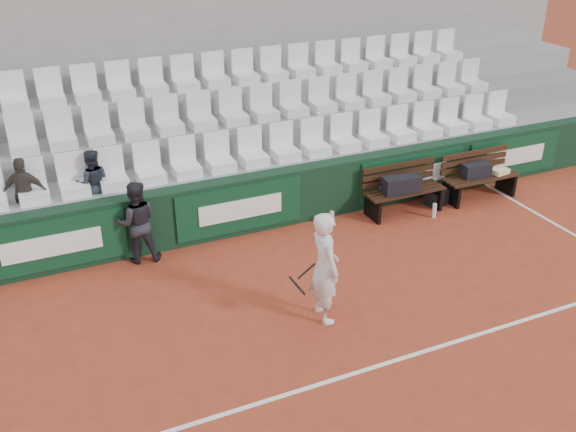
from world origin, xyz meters
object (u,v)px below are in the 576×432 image
(sports_bag_left, at_px, (401,184))
(sports_bag_right, at_px, (476,170))
(water_bottle_near, at_px, (332,219))
(tennis_player, at_px, (324,267))
(spectator_c, at_px, (89,157))
(sports_bag_ground, at_px, (438,197))
(spectator_b, at_px, (20,166))
(ball_kid, at_px, (137,222))
(water_bottle_far, at_px, (434,211))
(bench_right, at_px, (479,187))
(bench_left, at_px, (404,201))

(sports_bag_left, height_order, sports_bag_right, sports_bag_left)
(water_bottle_near, xyz_separation_m, tennis_player, (-1.36, -2.35, 0.66))
(water_bottle_near, bearing_deg, spectator_c, 165.81)
(sports_bag_ground, height_order, spectator_b, spectator_b)
(water_bottle_near, relative_size, tennis_player, 0.17)
(sports_bag_ground, xyz_separation_m, ball_kid, (-5.53, 0.23, 0.53))
(sports_bag_left, height_order, water_bottle_near, sports_bag_left)
(sports_bag_left, height_order, spectator_c, spectator_c)
(sports_bag_left, bearing_deg, water_bottle_far, -35.39)
(bench_right, relative_size, sports_bag_ground, 3.16)
(bench_right, xyz_separation_m, sports_bag_left, (-1.77, 0.02, 0.37))
(bench_right, height_order, spectator_b, spectator_b)
(bench_left, bearing_deg, water_bottle_far, -45.74)
(bench_left, distance_m, spectator_c, 5.49)
(bench_left, height_order, spectator_c, spectator_c)
(sports_bag_ground, distance_m, water_bottle_far, 0.60)
(water_bottle_far, bearing_deg, sports_bag_left, 144.61)
(ball_kid, xyz_separation_m, spectator_c, (-0.48, 0.75, 0.89))
(bench_right, distance_m, spectator_c, 7.08)
(bench_left, bearing_deg, ball_kid, 176.67)
(sports_bag_right, relative_size, water_bottle_near, 1.99)
(sports_bag_left, distance_m, sports_bag_right, 1.66)
(water_bottle_far, distance_m, spectator_c, 5.96)
(ball_kid, bearing_deg, spectator_c, -48.18)
(bench_right, relative_size, sports_bag_left, 2.22)
(tennis_player, bearing_deg, sports_bag_right, 27.50)
(bench_right, relative_size, water_bottle_near, 5.48)
(sports_bag_ground, xyz_separation_m, spectator_c, (-6.01, 0.98, 1.42))
(bench_left, bearing_deg, water_bottle_near, 177.39)
(water_bottle_far, relative_size, tennis_player, 0.17)
(bench_left, xyz_separation_m, sports_bag_right, (1.54, -0.03, 0.35))
(bench_left, height_order, sports_bag_ground, bench_left)
(spectator_b, xyz_separation_m, spectator_c, (1.01, 0.00, -0.02))
(water_bottle_near, bearing_deg, bench_right, -2.30)
(sports_bag_right, bearing_deg, tennis_player, -152.50)
(ball_kid, bearing_deg, bench_left, -174.40)
(bench_left, bearing_deg, tennis_player, -140.72)
(sports_bag_left, height_order, tennis_player, tennis_player)
(water_bottle_near, xyz_separation_m, water_bottle_far, (1.82, -0.46, -0.00))
(ball_kid, bearing_deg, sports_bag_right, -173.82)
(tennis_player, bearing_deg, sports_bag_ground, 33.00)
(bench_left, bearing_deg, sports_bag_left, -160.67)
(tennis_player, bearing_deg, bench_right, 26.60)
(sports_bag_left, xyz_separation_m, tennis_player, (-2.68, -2.24, 0.21))
(bench_right, relative_size, spectator_c, 1.34)
(bench_left, height_order, sports_bag_left, sports_bag_left)
(sports_bag_ground, bearing_deg, spectator_c, 170.74)
(water_bottle_far, xyz_separation_m, spectator_c, (-5.61, 1.42, 1.43))
(tennis_player, bearing_deg, bench_left, 39.28)
(sports_bag_right, xyz_separation_m, sports_bag_ground, (-0.75, 0.07, -0.43))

